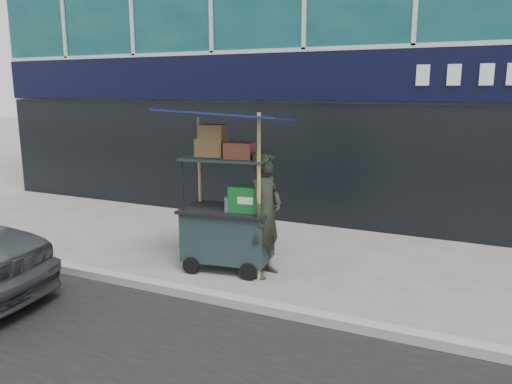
% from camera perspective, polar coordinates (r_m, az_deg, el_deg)
% --- Properties ---
extents(ground, '(80.00, 80.00, 0.00)m').
position_cam_1_polar(ground, '(6.84, -6.30, -11.30)').
color(ground, slate).
rests_on(ground, ground).
extents(curb, '(80.00, 0.18, 0.12)m').
position_cam_1_polar(curb, '(6.66, -7.22, -11.41)').
color(curb, '#989990').
rests_on(curb, ground).
extents(vendor_cart, '(1.94, 1.49, 2.41)m').
position_cam_1_polar(vendor_cart, '(7.41, -3.14, -2.55)').
color(vendor_cart, '#19282C').
rests_on(vendor_cart, ground).
extents(vendor_man, '(0.49, 0.70, 1.81)m').
position_cam_1_polar(vendor_man, '(7.13, 1.07, -2.58)').
color(vendor_man, black).
rests_on(vendor_man, ground).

